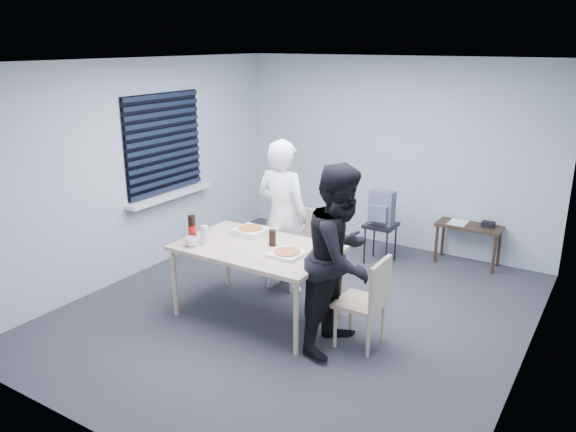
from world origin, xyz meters
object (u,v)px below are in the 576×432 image
Objects in this scene: chair_right at (369,297)px; person_black at (341,258)px; soda_bottle at (192,228)px; dining_table at (257,252)px; person_white at (282,217)px; chair_far at (297,239)px; side_table at (469,231)px; backpack at (381,208)px; mug_b at (272,233)px; stool at (381,232)px; mug_a at (191,242)px.

person_black reaches higher than chair_right.
soda_bottle is at bearing -172.87° from chair_right.
person_white is (-0.14, 0.71, 0.16)m from dining_table.
side_table is at bearing 44.21° from chair_far.
dining_table is 1.80× the size of chair_right.
backpack reaches higher than chair_far.
chair_right is 0.46m from person_black.
mug_b is at bearing 38.86° from soda_bottle.
person_white is 1.06m from soda_bottle.
soda_bottle is (-1.18, -2.26, 0.17)m from backpack.
person_white reaches higher than dining_table.
mug_b reaches higher than side_table.
soda_bottle is at bearing 59.42° from person_white.
chair_right is 1.10× the size of side_table.
side_table reaches higher than stool.
chair_right is 1.33m from mug_b.
chair_right reaches higher than mug_a.
side_table is at bearing 84.69° from chair_right.
stool is at bearing -151.53° from side_table.
mug_a reaches higher than dining_table.
person_black is (1.14, -0.78, 0.00)m from person_white.
person_black is at bearing -100.23° from side_table.
mug_b is at bearing -106.52° from stool.
stool is at bearing 62.71° from soda_bottle.
side_table is at bearing 28.47° from stool.
backpack is (-0.50, 2.14, -0.14)m from person_black.
chair_right is 3.31× the size of soda_bottle.
mug_b is (-1.02, 0.40, -0.06)m from person_black.
chair_right is 2.58m from side_table.
mug_b is at bearing -123.36° from side_table.
person_black reaches higher than mug_b.
person_white is 1.38m from person_black.
backpack is 1.62× the size of soda_bottle.
side_table is at bearing -10.23° from person_black.
person_white is 0.40m from mug_b.
dining_table is 1.06m from chair_far.
chair_far reaches higher than mug_a.
mug_a is (-1.07, -2.41, 0.09)m from backpack.
dining_table is 1.26m from chair_right.
chair_far is at bearing -89.39° from person_white.
soda_bottle is (-0.68, -0.21, 0.19)m from dining_table.
dining_table is at bearing -103.47° from stool.
chair_far is 1.40m from soda_bottle.
person_white reaches higher than stool.
person_black reaches higher than chair_far.
backpack is at bearing 110.20° from chair_right.
soda_bottle is (-0.54, -0.91, 0.03)m from person_white.
side_table is (0.24, 2.57, -0.06)m from chair_right.
backpack reaches higher than dining_table.
dining_table is 1.99× the size of side_table.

